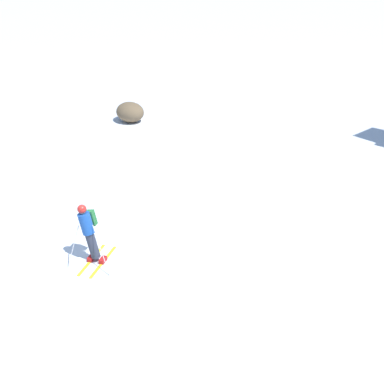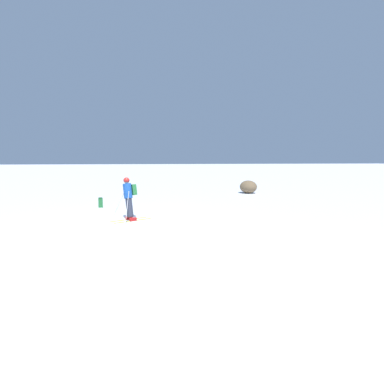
{
  "view_description": "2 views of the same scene",
  "coord_description": "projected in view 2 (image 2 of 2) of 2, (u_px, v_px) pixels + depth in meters",
  "views": [
    {
      "loc": [
        10.63,
        -7.24,
        8.51
      ],
      "look_at": [
        0.54,
        3.28,
        1.19
      ],
      "focal_mm": 50.0,
      "sensor_mm": 36.0,
      "label": 1
    },
    {
      "loc": [
        12.27,
        0.18,
        2.47
      ],
      "look_at": [
        -1.45,
        2.82,
        0.95
      ],
      "focal_mm": 28.0,
      "sensor_mm": 36.0,
      "label": 2
    }
  ],
  "objects": [
    {
      "name": "exposed_boulder_0",
      "position": [
        248.0,
        187.0,
        22.04
      ],
      "size": [
        1.44,
        1.23,
        0.94
      ],
      "primitive_type": "ellipsoid",
      "color": "brown",
      "rests_on": "ground"
    },
    {
      "name": "spare_backpack",
      "position": [
        101.0,
        203.0,
        15.55
      ],
      "size": [
        0.33,
        0.26,
        0.5
      ],
      "rotation": [
        0.0,
        0.0,
        3.27
      ],
      "color": "#236633",
      "rests_on": "ground"
    },
    {
      "name": "ground_plane",
      "position": [
        131.0,
        220.0,
        12.21
      ],
      "size": [
        300.0,
        300.0,
        0.0
      ],
      "primitive_type": "plane",
      "color": "white"
    },
    {
      "name": "skier",
      "position": [
        129.0,
        196.0,
        12.29
      ],
      "size": [
        1.4,
        1.67,
        1.77
      ],
      "rotation": [
        0.0,
        0.0,
        0.47
      ],
      "color": "yellow",
      "rests_on": "ground"
    }
  ]
}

